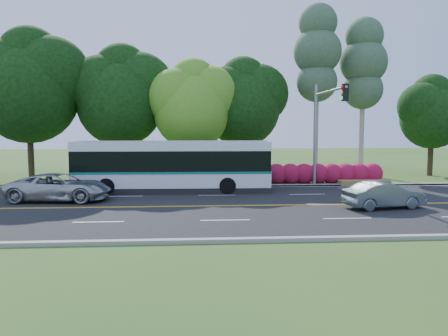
{
  "coord_description": "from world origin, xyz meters",
  "views": [
    {
      "loc": [
        -1.84,
        -22.35,
        4.12
      ],
      "look_at": [
        -0.17,
        2.0,
        1.8
      ],
      "focal_mm": 35.0,
      "sensor_mm": 36.0,
      "label": 1
    }
  ],
  "objects": [
    {
      "name": "grass_verge",
      "position": [
        0.0,
        9.0,
        0.05
      ],
      "size": [
        60.0,
        4.0,
        0.1
      ],
      "primitive_type": "cube",
      "color": "#2A531B",
      "rests_on": "ground"
    },
    {
      "name": "bougainvillea_hedge",
      "position": [
        7.18,
        8.15,
        0.72
      ],
      "size": [
        9.5,
        2.25,
        1.5
      ],
      "color": "maroon",
      "rests_on": "ground"
    },
    {
      "name": "sedan",
      "position": [
        7.68,
        -1.23,
        0.69
      ],
      "size": [
        4.24,
        2.16,
        1.33
      ],
      "primitive_type": "imported",
      "rotation": [
        0.0,
        0.0,
        1.76
      ],
      "color": "slate",
      "rests_on": "road"
    },
    {
      "name": "traffic_signal",
      "position": [
        6.49,
        5.4,
        4.67
      ],
      "size": [
        0.42,
        6.1,
        7.0
      ],
      "color": "gray",
      "rests_on": "ground"
    },
    {
      "name": "road",
      "position": [
        0.0,
        0.0,
        0.01
      ],
      "size": [
        60.0,
        14.0,
        0.02
      ],
      "primitive_type": "cube",
      "color": "black",
      "rests_on": "ground"
    },
    {
      "name": "lane_markings",
      "position": [
        -0.09,
        0.0,
        0.02
      ],
      "size": [
        57.6,
        13.82,
        0.0
      ],
      "color": "gold",
      "rests_on": "road"
    },
    {
      "name": "tree_row",
      "position": [
        -5.15,
        12.13,
        6.73
      ],
      "size": [
        44.7,
        9.1,
        13.84
      ],
      "color": "black",
      "rests_on": "ground"
    },
    {
      "name": "curb_south",
      "position": [
        0.0,
        -7.15,
        0.07
      ],
      "size": [
        60.0,
        0.3,
        0.15
      ],
      "primitive_type": "cube",
      "color": "gray",
      "rests_on": "ground"
    },
    {
      "name": "suv",
      "position": [
        -9.3,
        2.14,
        0.79
      ],
      "size": [
        5.7,
        2.97,
        1.53
      ],
      "primitive_type": "imported",
      "rotation": [
        0.0,
        0.0,
        1.49
      ],
      "color": "#B3B6B8",
      "rests_on": "road"
    },
    {
      "name": "curb_north",
      "position": [
        0.0,
        7.15,
        0.07
      ],
      "size": [
        60.0,
        0.3,
        0.15
      ],
      "primitive_type": "cube",
      "color": "gray",
      "rests_on": "ground"
    },
    {
      "name": "transit_bus",
      "position": [
        -3.23,
        5.26,
        1.6
      ],
      "size": [
        12.25,
        2.9,
        3.19
      ],
      "rotation": [
        0.0,
        0.0,
        -0.02
      ],
      "color": "white",
      "rests_on": "road"
    },
    {
      "name": "ground",
      "position": [
        0.0,
        0.0,
        0.0
      ],
      "size": [
        120.0,
        120.0,
        0.0
      ],
      "primitive_type": "plane",
      "color": "#2A531B",
      "rests_on": "ground"
    }
  ]
}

